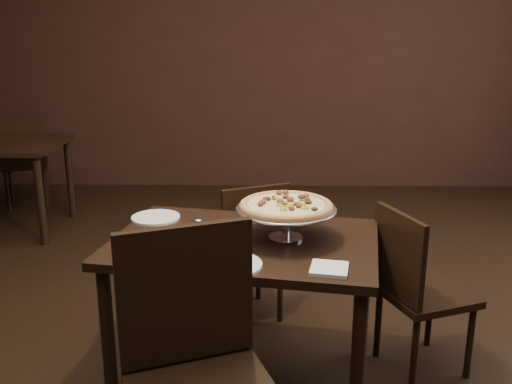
{
  "coord_description": "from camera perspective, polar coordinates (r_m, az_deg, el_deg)",
  "views": [
    {
      "loc": [
        0.02,
        -2.31,
        1.6
      ],
      "look_at": [
        -0.02,
        0.08,
        0.91
      ],
      "focal_mm": 40.0,
      "sensor_mm": 36.0,
      "label": 1
    }
  ],
  "objects": [
    {
      "name": "room",
      "position": [
        2.34,
        2.03,
        11.18
      ],
      "size": [
        6.04,
        7.04,
        2.84
      ],
      "color": "black",
      "rests_on": "ground"
    },
    {
      "name": "chair_far",
      "position": [
        3.15,
        -0.74,
        -5.46
      ],
      "size": [
        0.5,
        0.5,
        0.81
      ],
      "rotation": [
        0.0,
        0.0,
        3.56
      ],
      "color": "black",
      "rests_on": "ground"
    },
    {
      "name": "chair_near",
      "position": [
        1.94,
        -5.85,
        -17.18
      ],
      "size": [
        0.6,
        0.6,
        0.99
      ],
      "rotation": [
        0.0,
        0.0,
        0.37
      ],
      "color": "black",
      "rests_on": "ground"
    },
    {
      "name": "plate_near",
      "position": [
        2.22,
        -2.73,
        -7.29
      ],
      "size": [
        0.26,
        0.26,
        0.01
      ],
      "primitive_type": "cylinder",
      "color": "white",
      "rests_on": "dining_table"
    },
    {
      "name": "pepper_flake_shaker",
      "position": [
        2.29,
        -2.03,
        -5.33
      ],
      "size": [
        0.06,
        0.06,
        0.1
      ],
      "color": "maroon",
      "rests_on": "dining_table"
    },
    {
      "name": "dining_table",
      "position": [
        2.53,
        -1.16,
        -6.73
      ],
      "size": [
        1.26,
        0.95,
        0.71
      ],
      "rotation": [
        0.0,
        0.0,
        -0.18
      ],
      "color": "black",
      "rests_on": "ground"
    },
    {
      "name": "parmesan_shaker",
      "position": [
        2.45,
        -5.78,
        -3.95
      ],
      "size": [
        0.06,
        0.06,
        0.11
      ],
      "color": "beige",
      "rests_on": "dining_table"
    },
    {
      "name": "pizza_stand",
      "position": [
        2.46,
        3.02,
        -1.45
      ],
      "size": [
        0.44,
        0.44,
        0.18
      ],
      "color": "silver",
      "rests_on": "dining_table"
    },
    {
      "name": "packet_caddy",
      "position": [
        2.45,
        -6.88,
        -4.39
      ],
      "size": [
        0.1,
        0.1,
        0.08
      ],
      "rotation": [
        0.0,
        0.0,
        -0.13
      ],
      "color": "black",
      "rests_on": "dining_table"
    },
    {
      "name": "napkin_stack",
      "position": [
        2.2,
        7.33,
        -7.63
      ],
      "size": [
        0.16,
        0.16,
        0.02
      ],
      "primitive_type": "cube",
      "rotation": [
        0.0,
        0.0,
        -0.19
      ],
      "color": "silver",
      "rests_on": "dining_table"
    },
    {
      "name": "plate_left",
      "position": [
        2.8,
        -9.99,
        -2.53
      ],
      "size": [
        0.23,
        0.23,
        0.01
      ],
      "primitive_type": "cylinder",
      "color": "white",
      "rests_on": "dining_table"
    },
    {
      "name": "bg_chair_far",
      "position": [
        5.57,
        -22.18,
        3.02
      ],
      "size": [
        0.49,
        0.49,
        0.84
      ],
      "rotation": [
        0.0,
        0.0,
        3.46
      ],
      "color": "black",
      "rests_on": "ground"
    },
    {
      "name": "chair_side",
      "position": [
        2.8,
        15.65,
        -8.98
      ],
      "size": [
        0.49,
        0.49,
        0.81
      ],
      "rotation": [
        0.0,
        0.0,
        1.93
      ],
      "color": "black",
      "rests_on": "ground"
    },
    {
      "name": "serving_spatula",
      "position": [
        2.36,
        4.68,
        -2.39
      ],
      "size": [
        0.14,
        0.14,
        0.02
      ],
      "rotation": [
        0.0,
        0.0,
        -0.71
      ],
      "color": "silver",
      "rests_on": "pizza_stand"
    }
  ]
}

